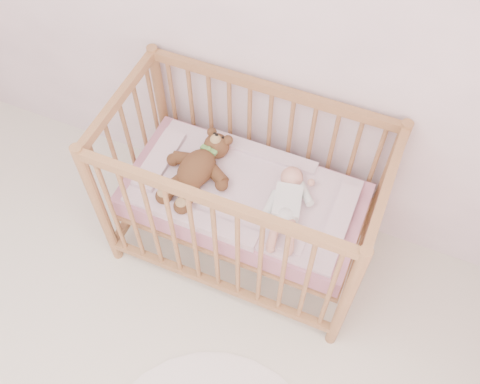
% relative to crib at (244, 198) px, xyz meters
% --- Properties ---
extents(crib, '(1.36, 0.76, 1.00)m').
position_rel_crib_xyz_m(crib, '(0.00, 0.00, 0.00)').
color(crib, '#B67C4D').
rests_on(crib, floor).
extents(mattress, '(1.22, 0.62, 0.13)m').
position_rel_crib_xyz_m(mattress, '(0.00, 0.00, -0.01)').
color(mattress, '#C47A97').
rests_on(mattress, crib).
extents(blanket, '(1.10, 0.58, 0.06)m').
position_rel_crib_xyz_m(blanket, '(0.00, 0.00, 0.06)').
color(blanket, '#E39CB6').
rests_on(blanket, mattress).
extents(baby, '(0.34, 0.55, 0.12)m').
position_rel_crib_xyz_m(baby, '(0.24, -0.02, 0.14)').
color(baby, white).
rests_on(baby, blanket).
extents(teddy_bear, '(0.46, 0.59, 0.15)m').
position_rel_crib_xyz_m(teddy_bear, '(-0.25, -0.02, 0.15)').
color(teddy_bear, brown).
rests_on(teddy_bear, blanket).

